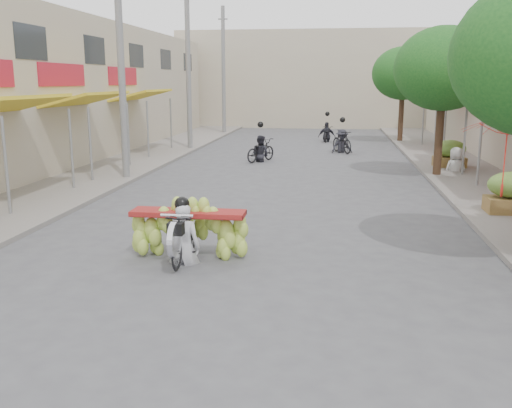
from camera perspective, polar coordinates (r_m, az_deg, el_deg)
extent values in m
plane|color=#4F4F54|center=(7.79, -5.97, -13.56)|extent=(120.00, 120.00, 0.00)
cube|color=gray|center=(23.72, -13.93, 3.79)|extent=(4.00, 60.00, 0.12)
cube|color=gray|center=(22.68, 21.16, 2.95)|extent=(4.00, 60.00, 0.12)
cube|color=gold|center=(17.25, -23.38, 9.13)|extent=(1.77, 4.00, 0.53)
cylinder|color=slate|center=(15.42, -23.71, 3.33)|extent=(0.08, 0.08, 2.55)
cylinder|color=slate|center=(18.56, -17.98, 5.09)|extent=(0.08, 0.08, 2.55)
cube|color=gold|center=(21.70, -16.55, 10.04)|extent=(1.77, 4.00, 0.53)
cylinder|color=slate|center=(19.82, -16.24, 5.62)|extent=(0.08, 0.08, 2.55)
cylinder|color=slate|center=(23.14, -12.64, 6.68)|extent=(0.08, 0.08, 2.55)
cube|color=#AB162B|center=(22.06, -18.82, 12.13)|extent=(0.10, 3.50, 0.80)
cube|color=gold|center=(27.28, -11.34, 10.64)|extent=(1.77, 4.00, 0.53)
cylinder|color=slate|center=(25.39, -10.76, 7.23)|extent=(0.08, 0.08, 2.55)
cylinder|color=slate|center=(28.82, -8.50, 7.87)|extent=(0.08, 0.08, 2.55)
cube|color=#AB162B|center=(27.57, -13.19, 12.34)|extent=(0.10, 3.50, 0.80)
cube|color=#1E2328|center=(20.33, -21.64, 14.81)|extent=(0.08, 2.00, 1.10)
cube|color=#1E2328|center=(24.83, -15.87, 14.56)|extent=(0.08, 2.00, 1.10)
cube|color=#1E2328|center=(29.49, -11.91, 14.31)|extent=(0.08, 2.00, 1.10)
cube|color=#1E2328|center=(34.24, -9.04, 14.08)|extent=(0.08, 2.00, 1.10)
cube|color=#1E2328|center=(39.06, -6.88, 13.89)|extent=(0.08, 2.00, 1.10)
cylinder|color=slate|center=(19.37, 21.48, 5.12)|extent=(0.08, 0.08, 2.55)
cube|color=red|center=(23.44, 21.41, 9.83)|extent=(1.77, 4.20, 0.53)
cylinder|color=slate|center=(21.50, 20.13, 5.84)|extent=(0.08, 0.08, 2.55)
cylinder|color=slate|center=(25.21, 18.33, 6.79)|extent=(0.08, 0.08, 2.55)
cube|color=red|center=(29.31, 18.69, 10.33)|extent=(1.77, 4.20, 0.53)
cylinder|color=slate|center=(27.37, 17.51, 7.22)|extent=(0.08, 0.08, 2.55)
cylinder|color=slate|center=(31.11, 16.36, 7.82)|extent=(0.08, 0.08, 2.55)
cube|color=#B2A68D|center=(44.84, 5.70, 12.28)|extent=(20.00, 6.00, 7.00)
cylinder|color=slate|center=(20.12, -13.36, 13.65)|extent=(0.24, 0.24, 8.00)
cylinder|color=slate|center=(28.71, -6.78, 13.35)|extent=(0.24, 0.24, 8.00)
cylinder|color=slate|center=(37.49, -3.27, 13.11)|extent=(0.24, 0.24, 8.00)
cube|color=slate|center=(37.68, -3.33, 17.99)|extent=(0.60, 0.08, 0.08)
cylinder|color=#3A2719|center=(21.20, 17.86, 6.80)|extent=(0.28, 0.28, 3.20)
ellipsoid|color=#1E561B|center=(21.13, 18.25, 12.74)|extent=(3.40, 3.40, 2.90)
cylinder|color=#3A2719|center=(33.06, 14.31, 8.73)|extent=(0.28, 0.28, 3.20)
ellipsoid|color=#1E561B|center=(33.01, 14.52, 12.54)|extent=(3.40, 3.40, 2.90)
cube|color=brown|center=(15.75, 24.12, 0.11)|extent=(1.20, 0.80, 0.50)
cube|color=brown|center=(23.43, 18.77, 4.17)|extent=(1.20, 0.80, 0.50)
ellipsoid|color=olive|center=(23.36, 18.86, 5.57)|extent=(1.20, 0.88, 0.66)
imported|color=black|center=(10.85, -7.20, -3.23)|extent=(0.50, 1.73, 1.02)
cylinder|color=silver|center=(10.22, -8.15, -3.58)|extent=(0.10, 0.66, 0.66)
cube|color=black|center=(10.26, -8.03, -2.46)|extent=(0.28, 0.22, 0.22)
cylinder|color=silver|center=(10.30, -7.92, -1.14)|extent=(0.60, 0.05, 0.05)
cube|color=maroon|center=(11.09, -6.79, -0.90)|extent=(2.21, 0.55, 0.10)
imported|color=silver|center=(10.65, -7.37, 0.18)|extent=(0.63, 0.47, 1.76)
sphere|color=black|center=(10.47, -7.53, 4.70)|extent=(0.28, 0.28, 0.28)
imported|color=red|center=(14.75, 24.01, 8.04)|extent=(2.27, 2.27, 1.95)
imported|color=silver|center=(22.35, 19.47, 5.39)|extent=(0.97, 0.72, 1.76)
imported|color=black|center=(24.45, 0.44, 5.39)|extent=(1.40, 1.83, 0.97)
imported|color=#25252C|center=(24.38, 0.44, 6.89)|extent=(0.93, 0.80, 1.65)
sphere|color=black|center=(24.34, 0.45, 7.95)|extent=(0.26, 0.26, 0.26)
imported|color=black|center=(27.77, 8.58, 6.21)|extent=(1.33, 1.90, 1.10)
imported|color=#25252C|center=(27.72, 8.62, 7.39)|extent=(1.19, 0.97, 1.65)
sphere|color=black|center=(27.69, 8.65, 8.33)|extent=(0.26, 0.26, 0.26)
imported|color=black|center=(32.73, 7.10, 6.91)|extent=(0.75, 1.56, 0.85)
imported|color=#25252C|center=(32.67, 7.13, 8.14)|extent=(1.03, 0.67, 1.65)
sphere|color=black|center=(32.65, 7.15, 8.93)|extent=(0.26, 0.26, 0.26)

